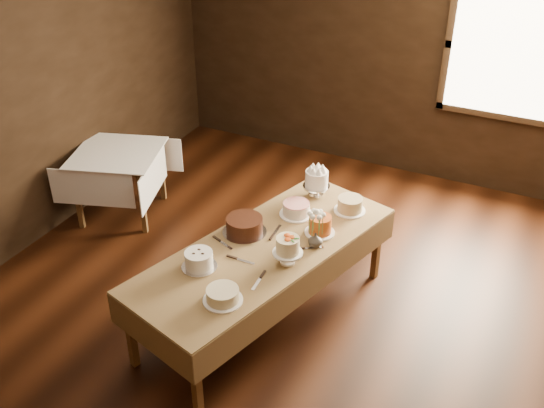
{
  "coord_description": "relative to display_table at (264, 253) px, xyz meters",
  "views": [
    {
      "loc": [
        1.92,
        -3.69,
        3.6
      ],
      "look_at": [
        0.0,
        0.2,
        0.95
      ],
      "focal_mm": 41.51,
      "sensor_mm": 36.0,
      "label": 1
    }
  ],
  "objects": [
    {
      "name": "cake_chocolate",
      "position": [
        -0.24,
        0.11,
        0.12
      ],
      "size": [
        0.39,
        0.39,
        0.14
      ],
      "color": "silver",
      "rests_on": "display_table"
    },
    {
      "name": "cake_lattice",
      "position": [
        0.03,
        0.55,
        0.1
      ],
      "size": [
        0.29,
        0.29,
        0.11
      ],
      "color": "white",
      "rests_on": "display_table"
    },
    {
      "name": "cake_server_e",
      "position": [
        -0.28,
        -0.12,
        0.06
      ],
      "size": [
        0.23,
        0.11,
        0.01
      ],
      "primitive_type": "cube",
      "rotation": [
        0.0,
        0.0,
        -0.37
      ],
      "color": "silver",
      "rests_on": "display_table"
    },
    {
      "name": "cake_server_a",
      "position": [
        -0.04,
        -0.24,
        0.06
      ],
      "size": [
        0.24,
        0.03,
        0.01
      ],
      "primitive_type": "cube",
      "rotation": [
        0.0,
        0.0,
        0.01
      ],
      "color": "silver",
      "rests_on": "display_table"
    },
    {
      "name": "cake_server_b",
      "position": [
        0.16,
        -0.44,
        0.06
      ],
      "size": [
        0.04,
        0.24,
        0.01
      ],
      "primitive_type": "cube",
      "rotation": [
        0.0,
        0.0,
        -1.49
      ],
      "color": "silver",
      "rests_on": "display_table"
    },
    {
      "name": "window",
      "position": [
        1.23,
        3.02,
        0.93
      ],
      "size": [
        1.1,
        0.05,
        1.3
      ],
      "primitive_type": "cube",
      "color": "#FFEABF",
      "rests_on": "wall_back"
    },
    {
      "name": "side_table",
      "position": [
        -2.1,
        0.82,
        -0.03
      ],
      "size": [
        1.08,
        1.08,
        0.72
      ],
      "rotation": [
        0.0,
        0.0,
        0.32
      ],
      "color": "#4D341A",
      "rests_on": "ground"
    },
    {
      "name": "wall_back",
      "position": [
        -0.07,
        3.08,
        0.73
      ],
      "size": [
        5.0,
        0.02,
        2.8
      ],
      "primitive_type": "cube",
      "color": "black",
      "rests_on": "ground"
    },
    {
      "name": "cake_flowers",
      "position": [
        0.25,
        -0.11,
        0.16
      ],
      "size": [
        0.23,
        0.23,
        0.24
      ],
      "color": "white",
      "rests_on": "display_table"
    },
    {
      "name": "flower_vase",
      "position": [
        0.36,
        0.19,
        0.11
      ],
      "size": [
        0.16,
        0.16,
        0.12
      ],
      "primitive_type": "imported",
      "rotation": [
        0.0,
        0.0,
        0.94
      ],
      "color": "#2D2823",
      "rests_on": "display_table"
    },
    {
      "name": "display_table",
      "position": [
        0.0,
        0.0,
        0.0
      ],
      "size": [
        1.52,
        2.49,
        0.72
      ],
      "rotation": [
        0.0,
        0.0,
        -0.28
      ],
      "color": "#4D341A",
      "rests_on": "ground"
    },
    {
      "name": "cake_cream",
      "position": [
        0.03,
        -0.71,
        0.1
      ],
      "size": [
        0.28,
        0.28,
        0.1
      ],
      "color": "white",
      "rests_on": "display_table"
    },
    {
      "name": "cake_server_d",
      "position": [
        0.36,
        0.16,
        0.06
      ],
      "size": [
        0.21,
        0.15,
        0.01
      ],
      "primitive_type": "cube",
      "rotation": [
        0.0,
        0.0,
        0.59
      ],
      "color": "silver",
      "rests_on": "display_table"
    },
    {
      "name": "flower_bouquet",
      "position": [
        0.36,
        0.19,
        0.29
      ],
      "size": [
        0.14,
        0.14,
        0.2
      ],
      "primitive_type": null,
      "color": "white",
      "rests_on": "flower_vase"
    },
    {
      "name": "cake_server_c",
      "position": [
        -0.02,
        0.26,
        0.06
      ],
      "size": [
        0.05,
        0.24,
        0.01
      ],
      "primitive_type": "cube",
      "rotation": [
        0.0,
        0.0,
        1.66
      ],
      "color": "silver",
      "rests_on": "display_table"
    },
    {
      "name": "cake_speckled",
      "position": [
        0.42,
        0.8,
        0.11
      ],
      "size": [
        0.27,
        0.27,
        0.13
      ],
      "color": "white",
      "rests_on": "display_table"
    },
    {
      "name": "cake_meringue",
      "position": [
        0.06,
        0.92,
        0.17
      ],
      "size": [
        0.28,
        0.28,
        0.26
      ],
      "color": "silver",
      "rests_on": "display_table"
    },
    {
      "name": "wall_left",
      "position": [
        -2.57,
        0.08,
        0.73
      ],
      "size": [
        0.02,
        6.0,
        2.8
      ],
      "primitive_type": "cube",
      "color": "black",
      "rests_on": "ground"
    },
    {
      "name": "cake_caramel",
      "position": [
        0.32,
        0.38,
        0.13
      ],
      "size": [
        0.26,
        0.26,
        0.16
      ],
      "color": "white",
      "rests_on": "display_table"
    },
    {
      "name": "floor",
      "position": [
        -0.07,
        0.08,
        -0.67
      ],
      "size": [
        5.0,
        6.0,
        0.01
      ],
      "primitive_type": "cube",
      "color": "black",
      "rests_on": "ground"
    },
    {
      "name": "cake_swirl",
      "position": [
        -0.32,
        -0.45,
        0.12
      ],
      "size": [
        0.3,
        0.3,
        0.14
      ],
      "color": "silver",
      "rests_on": "display_table"
    }
  ]
}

